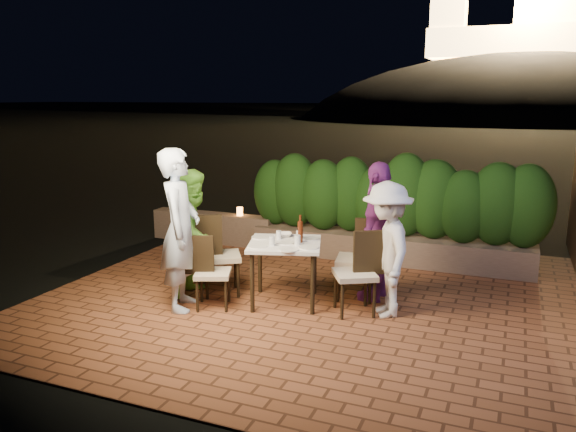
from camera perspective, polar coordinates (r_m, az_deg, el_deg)
The scene contains 29 objects.
ground at distance 6.62m, azimuth 3.89°, elevation -9.79°, with size 400.00×400.00×0.00m, color black.
terrace_floor at distance 7.09m, azimuth 5.18°, elevation -8.79°, with size 7.00×6.00×0.15m, color brown.
planter at distance 8.62m, azimuth 10.03°, elevation -3.21°, with size 4.20×0.55×0.40m, color brown.
hedge at distance 8.46m, azimuth 10.21°, elevation 1.70°, with size 4.00×0.70×1.10m, color #16390F, non-canonical shape.
parapet at distance 9.66m, azimuth -7.61°, elevation -1.17°, with size 2.20×0.30×0.50m, color brown.
hill at distance 66.16m, azimuth 22.30°, elevation 5.56°, with size 52.00×40.00×22.00m, color black.
fortress at distance 66.34m, azimuth 23.34°, elevation 18.09°, with size 26.00×8.00×8.00m, color #FFCC7A, non-canonical shape.
dining_table at distance 6.75m, azimuth -0.32°, elevation -5.78°, with size 0.84×0.84×0.75m, color white, non-canonical shape.
plate_nw at distance 6.46m, azimuth -3.12°, elevation -3.09°, with size 0.22×0.22×0.01m, color white.
plate_sw at distance 6.86m, azimuth -2.74°, elevation -2.17°, with size 0.24×0.24×0.01m, color white.
plate_ne at distance 6.41m, azimuth 2.07°, elevation -3.19°, with size 0.23×0.23×0.01m, color white.
plate_se at distance 6.81m, azimuth 2.20°, elevation -2.28°, with size 0.23×0.23×0.01m, color white.
plate_centre at distance 6.61m, azimuth -0.35°, elevation -2.72°, with size 0.22×0.22×0.01m, color white.
plate_front at distance 6.31m, azimuth 0.09°, elevation -3.44°, with size 0.22×0.22×0.01m, color white.
glass_nw at distance 6.49m, azimuth -1.63°, elevation -2.54°, with size 0.07×0.07×0.12m, color silver.
glass_sw at distance 6.78m, azimuth -0.95°, elevation -1.93°, with size 0.06×0.06×0.11m, color silver.
glass_ne at distance 6.51m, azimuth 0.97°, elevation -2.47°, with size 0.07×0.07×0.12m, color silver.
glass_se at distance 6.76m, azimuth 1.13°, elevation -1.94°, with size 0.07×0.07×0.11m, color silver.
beer_bottle at distance 6.61m, azimuth 1.26°, elevation -1.30°, with size 0.06×0.06×0.33m, color #441A0B, non-canonical shape.
bowl at distance 6.92m, azimuth -0.36°, elevation -1.90°, with size 0.18×0.18×0.04m, color white.
chair_left_front at distance 6.65m, azimuth -7.65°, elevation -5.64°, with size 0.40×0.40×0.87m, color black, non-canonical shape.
chair_left_back at distance 7.08m, azimuth -6.82°, elevation -3.90°, with size 0.47×0.47×1.01m, color black, non-canonical shape.
chair_right_front at distance 6.45m, azimuth 6.81°, elevation -5.72°, with size 0.45×0.45×0.97m, color black, non-canonical shape.
chair_right_back at distance 6.93m, azimuth 6.93°, elevation -4.27°, with size 0.47×0.47×1.01m, color black, non-canonical shape.
diner_blue at distance 6.56m, azimuth -10.90°, elevation -1.39°, with size 0.69×0.45×1.88m, color silver.
diner_green at distance 7.06m, azimuth -9.42°, elevation -1.65°, with size 0.77×0.60×1.58m, color #7BD843.
diner_white at distance 6.37m, azimuth 10.00°, elevation -3.38°, with size 0.99×0.57×1.53m, color white.
diner_purple at distance 6.86m, azimuth 9.17°, elevation -1.53°, with size 0.99×0.41×1.70m, color #77297C.
parapet_lamp at distance 9.35m, azimuth -4.92°, elevation 0.46°, with size 0.10×0.10×0.14m, color orange.
Camera 1 is at (1.91, -5.85, 2.44)m, focal length 35.00 mm.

